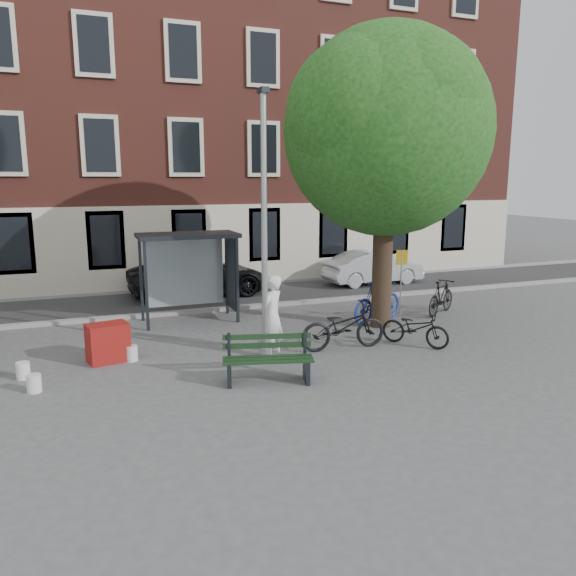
# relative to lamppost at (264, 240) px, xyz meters

# --- Properties ---
(ground) EXTENTS (90.00, 90.00, 0.00)m
(ground) POSITION_rel_lamppost_xyz_m (0.00, 0.00, -2.78)
(ground) COLOR #4C4C4F
(ground) RESTS_ON ground
(road) EXTENTS (40.00, 4.00, 0.01)m
(road) POSITION_rel_lamppost_xyz_m (0.00, 7.00, -2.78)
(road) COLOR #28282B
(road) RESTS_ON ground
(curb_near) EXTENTS (40.00, 0.25, 0.12)m
(curb_near) POSITION_rel_lamppost_xyz_m (0.00, 5.00, -2.72)
(curb_near) COLOR gray
(curb_near) RESTS_ON ground
(curb_far) EXTENTS (40.00, 0.25, 0.12)m
(curb_far) POSITION_rel_lamppost_xyz_m (0.00, 9.00, -2.72)
(curb_far) COLOR gray
(curb_far) RESTS_ON ground
(building_row) EXTENTS (30.00, 8.00, 14.00)m
(building_row) POSITION_rel_lamppost_xyz_m (0.00, 13.00, 4.22)
(building_row) COLOR brown
(building_row) RESTS_ON ground
(lamppost) EXTENTS (0.28, 0.35, 6.11)m
(lamppost) POSITION_rel_lamppost_xyz_m (0.00, 0.00, 0.00)
(lamppost) COLOR #9EA0A3
(lamppost) RESTS_ON ground
(tree_right) EXTENTS (5.76, 5.60, 8.20)m
(tree_right) POSITION_rel_lamppost_xyz_m (4.01, 1.38, 2.83)
(tree_right) COLOR black
(tree_right) RESTS_ON ground
(bus_shelter) EXTENTS (2.85, 1.45, 2.62)m
(bus_shelter) POSITION_rel_lamppost_xyz_m (-0.61, 4.11, -0.87)
(bus_shelter) COLOR #1E2328
(bus_shelter) RESTS_ON ground
(painter) EXTENTS (0.84, 0.80, 1.93)m
(painter) POSITION_rel_lamppost_xyz_m (0.23, 0.16, -1.82)
(painter) COLOR white
(painter) RESTS_ON ground
(bench) EXTENTS (1.95, 1.06, 0.96)m
(bench) POSITION_rel_lamppost_xyz_m (-0.48, -1.61, -2.34)
(bench) COLOR #1E2328
(bench) RESTS_ON ground
(bike_a) EXTENTS (2.22, 0.85, 1.15)m
(bike_a) POSITION_rel_lamppost_xyz_m (2.00, -0.12, -2.21)
(bike_a) COLOR black
(bike_a) RESTS_ON ground
(bike_b) EXTENTS (2.13, 1.28, 1.24)m
(bike_b) POSITION_rel_lamppost_xyz_m (4.15, 1.96, -2.16)
(bike_b) COLOR navy
(bike_b) RESTS_ON ground
(bike_c) EXTENTS (1.53, 1.79, 0.92)m
(bike_c) POSITION_rel_lamppost_xyz_m (3.83, -0.50, -2.32)
(bike_c) COLOR black
(bike_c) RESTS_ON ground
(bike_d) EXTENTS (1.80, 1.38, 1.08)m
(bike_d) POSITION_rel_lamppost_xyz_m (6.50, 2.11, -2.24)
(bike_d) COLOR black
(bike_d) RESTS_ON ground
(car_dark) EXTENTS (5.18, 2.55, 1.42)m
(car_dark) POSITION_rel_lamppost_xyz_m (0.11, 7.73, -2.08)
(car_dark) COLOR black
(car_dark) RESTS_ON ground
(car_silver) EXTENTS (4.10, 1.59, 1.33)m
(car_silver) POSITION_rel_lamppost_xyz_m (7.11, 7.44, -2.12)
(car_silver) COLOR #B2B6BA
(car_silver) RESTS_ON ground
(red_stand) EXTENTS (1.01, 0.78, 0.90)m
(red_stand) POSITION_rel_lamppost_xyz_m (-3.50, 0.96, -2.33)
(red_stand) COLOR maroon
(red_stand) RESTS_ON ground
(bucket_a) EXTENTS (0.30, 0.30, 0.36)m
(bucket_a) POSITION_rel_lamppost_xyz_m (-5.00, -0.52, -2.60)
(bucket_a) COLOR silver
(bucket_a) RESTS_ON ground
(bucket_b) EXTENTS (0.29, 0.29, 0.36)m
(bucket_b) POSITION_rel_lamppost_xyz_m (-3.00, 0.82, -2.60)
(bucket_b) COLOR silver
(bucket_b) RESTS_ON ground
(bucket_c) EXTENTS (0.36, 0.36, 0.36)m
(bucket_c) POSITION_rel_lamppost_xyz_m (-5.26, 0.39, -2.60)
(bucket_c) COLOR white
(bucket_c) RESTS_ON ground
(notice_sign) EXTENTS (0.34, 0.15, 2.02)m
(notice_sign) POSITION_rel_lamppost_xyz_m (5.28, 2.52, -1.30)
(notice_sign) COLOR #9EA0A3
(notice_sign) RESTS_ON ground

